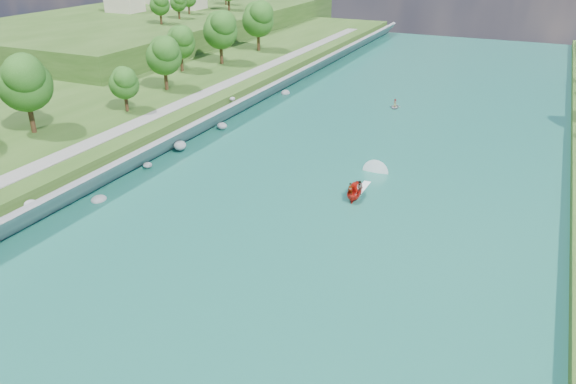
% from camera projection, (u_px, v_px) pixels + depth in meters
% --- Properties ---
extents(ground, '(260.00, 260.00, 0.00)m').
position_uv_depth(ground, '(272.00, 252.00, 57.06)').
color(ground, '#2D5119').
rests_on(ground, ground).
extents(river_water, '(55.00, 240.00, 0.10)m').
position_uv_depth(river_water, '(339.00, 180.00, 73.52)').
color(river_water, '#196257').
rests_on(river_water, ground).
extents(berm_west, '(45.00, 240.00, 3.50)m').
position_uv_depth(berm_west, '(52.00, 119.00, 91.84)').
color(berm_west, '#2D5119').
rests_on(berm_west, ground).
extents(ridge_west, '(60.00, 120.00, 9.00)m').
position_uv_depth(ridge_west, '(163.00, 26.00, 164.85)').
color(ridge_west, '#2D5119').
rests_on(ridge_west, ground).
extents(riprap_bank, '(4.27, 236.00, 4.35)m').
position_uv_depth(riprap_bank, '(170.00, 143.00, 81.63)').
color(riprap_bank, slate).
rests_on(riprap_bank, ground).
extents(riverside_path, '(3.00, 200.00, 0.10)m').
position_uv_depth(riverside_path, '(137.00, 123.00, 84.42)').
color(riverside_path, gray).
rests_on(riverside_path, berm_west).
extents(trees_west, '(16.89, 149.06, 13.64)m').
position_uv_depth(trees_west, '(75.00, 78.00, 85.27)').
color(trees_west, '#1C4913').
rests_on(trees_west, berm_west).
extents(motorboat, '(3.60, 19.00, 2.15)m').
position_uv_depth(motorboat, '(358.00, 188.00, 69.33)').
color(motorboat, '#B7190E').
rests_on(motorboat, river_water).
extents(raft, '(2.23, 2.94, 1.68)m').
position_uv_depth(raft, '(395.00, 106.00, 103.55)').
color(raft, '#999BA1').
rests_on(raft, river_water).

